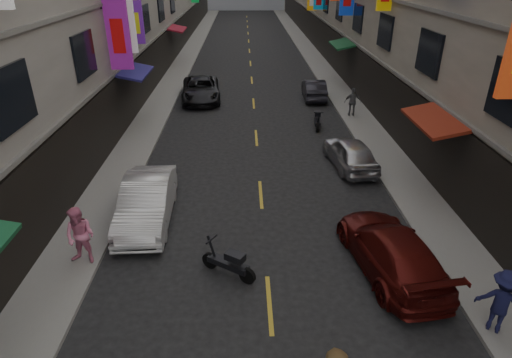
{
  "coord_description": "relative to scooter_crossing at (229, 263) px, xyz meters",
  "views": [
    {
      "loc": [
        -0.6,
        3.41,
        8.12
      ],
      "look_at": [
        -0.39,
        10.72,
        4.39
      ],
      "focal_mm": 30.0,
      "sensor_mm": 36.0,
      "label": 1
    }
  ],
  "objects": [
    {
      "name": "sidewalk_left",
      "position": [
        -4.9,
        28.8,
        -0.38
      ],
      "size": [
        2.0,
        90.0,
        0.12
      ],
      "primitive_type": "cube",
      "color": "slate",
      "rests_on": "ground"
    },
    {
      "name": "sidewalk_right",
      "position": [
        7.1,
        28.8,
        -0.38
      ],
      "size": [
        2.0,
        90.0,
        0.12
      ],
      "primitive_type": "cube",
      "color": "slate",
      "rests_on": "ground"
    },
    {
      "name": "street_awnings",
      "position": [
        -0.16,
        12.8,
        2.56
      ],
      "size": [
        13.99,
        35.2,
        0.41
      ],
      "color": "#15522D",
      "rests_on": "ground"
    },
    {
      "name": "lane_markings",
      "position": [
        1.1,
        25.8,
        -0.44
      ],
      "size": [
        0.12,
        80.2,
        0.01
      ],
      "color": "gold",
      "rests_on": "ground"
    },
    {
      "name": "scooter_crossing",
      "position": [
        0.0,
        0.0,
        0.0
      ],
      "size": [
        1.57,
        1.08,
        1.14
      ],
      "rotation": [
        0.0,
        0.0,
        0.99
      ],
      "color": "black",
      "rests_on": "ground"
    },
    {
      "name": "scooter_far_right",
      "position": [
        4.46,
        12.2,
        0.0
      ],
      "size": [
        0.54,
        1.8,
        1.14
      ],
      "rotation": [
        0.0,
        0.0,
        3.03
      ],
      "color": "black",
      "rests_on": "ground"
    },
    {
      "name": "car_left_mid",
      "position": [
        -2.9,
        3.04,
        0.31
      ],
      "size": [
        1.75,
        4.62,
        1.51
      ],
      "primitive_type": "imported",
      "rotation": [
        0.0,
        0.0,
        0.04
      ],
      "color": "silver",
      "rests_on": "ground"
    },
    {
      "name": "car_left_far",
      "position": [
        -2.3,
        17.61,
        0.27
      ],
      "size": [
        2.8,
        5.32,
        1.43
      ],
      "primitive_type": "imported",
      "rotation": [
        0.0,
        0.0,
        0.09
      ],
      "color": "black",
      "rests_on": "ground"
    },
    {
      "name": "car_right_near",
      "position": [
        4.68,
        0.14,
        0.24
      ],
      "size": [
        2.6,
        4.97,
        1.37
      ],
      "primitive_type": "imported",
      "rotation": [
        0.0,
        0.0,
        3.29
      ],
      "color": "#51100E",
      "rests_on": "ground"
    },
    {
      "name": "car_right_mid",
      "position": [
        5.1,
        7.21,
        0.22
      ],
      "size": [
        2.02,
        4.04,
        1.32
      ],
      "primitive_type": "imported",
      "rotation": [
        0.0,
        0.0,
        3.26
      ],
      "color": "#B9B9BE",
      "rests_on": "ground"
    },
    {
      "name": "car_right_far",
      "position": [
        5.1,
        17.8,
        0.19
      ],
      "size": [
        1.46,
        3.86,
        1.26
      ],
      "primitive_type": "imported",
      "rotation": [
        0.0,
        0.0,
        3.11
      ],
      "color": "#26252D",
      "rests_on": "ground"
    },
    {
      "name": "pedestrian_lfar",
      "position": [
        -4.3,
        0.61,
        0.59
      ],
      "size": [
        0.99,
        0.78,
        1.82
      ],
      "primitive_type": "imported",
      "rotation": [
        0.0,
        0.0,
        -0.22
      ],
      "color": "pink",
      "rests_on": "sidewalk_left"
    },
    {
      "name": "pedestrian_rnear",
      "position": [
        6.5,
        -2.31,
        0.53
      ],
      "size": [
        1.22,
        1.12,
        1.71
      ],
      "primitive_type": "imported",
      "rotation": [
        0.0,
        0.0,
        2.49
      ],
      "color": "#131435",
      "rests_on": "sidewalk_right"
    },
    {
      "name": "pedestrian_rfar",
      "position": [
        6.72,
        13.89,
        0.49
      ],
      "size": [
        0.99,
        0.6,
        1.62
      ],
      "primitive_type": "imported",
      "rotation": [
        0.0,
        0.0,
        3.07
      ],
      "color": "#5B5B5E",
      "rests_on": "sidewalk_right"
    }
  ]
}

